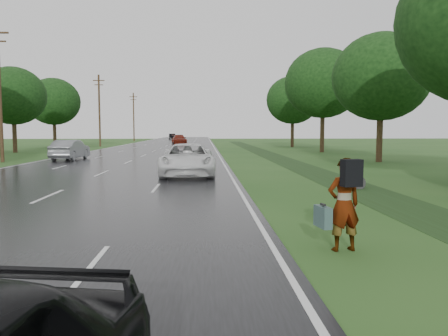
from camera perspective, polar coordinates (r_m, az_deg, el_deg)
road at (r=52.60m, az=-8.55°, el=2.42°), size 14.00×180.00×0.04m
edge_stripe_east at (r=52.33m, az=-1.17°, el=2.49°), size 0.12×180.00×0.01m
edge_stripe_west at (r=53.71m, az=-15.74°, el=2.37°), size 0.12×180.00×0.01m
center_line at (r=52.60m, az=-8.55°, el=2.45°), size 0.12×180.00×0.01m
drainage_ditch at (r=26.78m, az=10.51°, el=-0.01°), size 2.20×120.00×0.56m
utility_pole_far at (r=64.02m, az=-15.97°, el=7.37°), size 1.60×0.26×10.00m
utility_pole_distant at (r=93.46m, az=-11.71°, el=6.65°), size 1.60×0.26×10.00m
tree_east_c at (r=33.99m, az=19.87°, el=11.12°), size 7.00×7.00×9.29m
tree_east_d at (r=47.18m, az=12.83°, el=10.73°), size 8.00×8.00×10.76m
tree_east_f at (r=60.62m, az=8.97°, el=8.76°), size 7.20×7.20×9.62m
tree_west_d at (r=50.37m, az=-25.85°, el=8.48°), size 6.60×6.60×8.80m
tree_west_f at (r=63.68m, az=-21.36°, el=8.08°), size 7.00×7.00×9.29m
pedestrian at (r=8.70m, az=15.29°, el=-4.47°), size 0.88×0.69×1.81m
white_pickup at (r=22.15m, az=-4.78°, el=1.12°), size 2.76×5.83×1.61m
silver_sedan at (r=35.64m, az=-19.46°, el=2.26°), size 1.89×4.76×1.54m
far_car_red at (r=71.81m, az=-5.88°, el=3.75°), size 2.93×5.49×1.51m
far_car_dark at (r=107.83m, az=-6.82°, el=4.11°), size 1.96×4.37×1.39m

